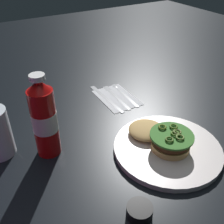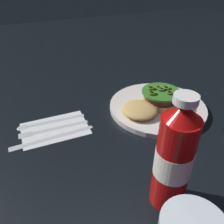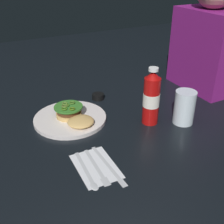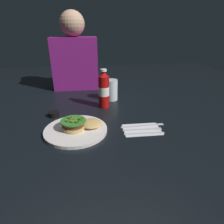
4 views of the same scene
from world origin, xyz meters
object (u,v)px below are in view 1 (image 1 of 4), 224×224
butter_knife (104,96)px  ketchup_bottle (44,119)px  condiment_cup (140,211)px  spoon_utensil (121,91)px  burger_sandwich (161,137)px  napkin (117,97)px  fork_utensil (114,94)px  dinner_plate (167,148)px

butter_knife → ketchup_bottle: bearing=123.3°
condiment_cup → spoon_utensil: 0.54m
ketchup_bottle → butter_knife: (0.18, -0.27, -0.10)m
burger_sandwich → butter_knife: burger_sandwich is taller
ketchup_bottle → condiment_cup: ketchup_bottle is taller
napkin → fork_utensil: bearing=-2.6°
spoon_utensil → fork_utensil: bearing=104.6°
napkin → fork_utensil: 0.02m
butter_knife → spoon_utensil: bearing=-89.6°
dinner_plate → ketchup_bottle: (0.16, 0.28, 0.10)m
napkin → condiment_cup: bearing=154.2°
burger_sandwich → butter_knife: (0.32, 0.00, -0.03)m
burger_sandwich → fork_utensil: burger_sandwich is taller
condiment_cup → butter_knife: condiment_cup is taller
ketchup_bottle → fork_utensil: (0.17, -0.31, -0.10)m
condiment_cup → fork_utensil: bearing=-25.0°
ketchup_bottle → fork_utensil: ketchup_bottle is taller
spoon_utensil → butter_knife: bearing=90.4°
dinner_plate → napkin: (0.32, -0.03, -0.01)m
ketchup_bottle → butter_knife: bearing=-56.7°
condiment_cup → spoon_utensil: condiment_cup is taller
dinner_plate → condiment_cup: size_ratio=5.20×
ketchup_bottle → spoon_utensil: size_ratio=1.22×
burger_sandwich → butter_knife: 0.32m
dinner_plate → burger_sandwich: (0.02, 0.01, 0.03)m
napkin → spoon_utensil: 0.05m
napkin → ketchup_bottle: bearing=116.0°
fork_utensil → napkin: bearing=177.4°
ketchup_bottle → condiment_cup: (-0.29, -0.10, -0.10)m
condiment_cup → napkin: size_ratio=0.32×
dinner_plate → butter_knife: 0.34m
fork_utensil → butter_knife: size_ratio=0.86×
burger_sandwich → ketchup_bottle: (0.14, 0.28, 0.07)m
dinner_plate → napkin: size_ratio=1.66×
dinner_plate → ketchup_bottle: ketchup_bottle is taller
spoon_utensil → fork_utensil: size_ratio=1.01×
dinner_plate → burger_sandwich: size_ratio=1.53×
spoon_utensil → burger_sandwich: bearing=167.4°
napkin → butter_knife: 0.05m
burger_sandwich → ketchup_bottle: 0.32m
dinner_plate → spoon_utensil: dinner_plate is taller
spoon_utensil → butter_knife: (-0.00, 0.08, 0.00)m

